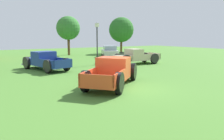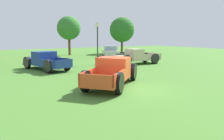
{
  "view_description": "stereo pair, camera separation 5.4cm",
  "coord_description": "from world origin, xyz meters",
  "px_view_note": "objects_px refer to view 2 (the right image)",
  "views": [
    {
      "loc": [
        -6.46,
        -9.22,
        2.78
      ],
      "look_at": [
        -0.25,
        0.88,
        0.9
      ],
      "focal_mm": 34.1,
      "sensor_mm": 36.0,
      "label": 1
    },
    {
      "loc": [
        -6.41,
        -9.25,
        2.78
      ],
      "look_at": [
        -0.25,
        0.88,
        0.9
      ],
      "focal_mm": 34.1,
      "sensor_mm": 36.0,
      "label": 2
    }
  ],
  "objects_px": {
    "lamp_post_near": "(98,43)",
    "pickup_truck_behind_right": "(44,61)",
    "pickup_truck_foreground": "(114,71)",
    "oak_tree_east": "(122,30)",
    "pickup_truck_behind_left": "(134,57)",
    "trash_can": "(122,56)",
    "sedan_distant_a": "(110,51)",
    "oak_tree_west": "(69,28)"
  },
  "relations": [
    {
      "from": "sedan_distant_a",
      "to": "pickup_truck_foreground",
      "type": "bearing_deg",
      "value": -120.05
    },
    {
      "from": "trash_can",
      "to": "pickup_truck_behind_left",
      "type": "bearing_deg",
      "value": -107.35
    },
    {
      "from": "lamp_post_near",
      "to": "oak_tree_west",
      "type": "distance_m",
      "value": 12.29
    },
    {
      "from": "sedan_distant_a",
      "to": "oak_tree_east",
      "type": "distance_m",
      "value": 7.84
    },
    {
      "from": "trash_can",
      "to": "lamp_post_near",
      "type": "bearing_deg",
      "value": -151.81
    },
    {
      "from": "pickup_truck_foreground",
      "to": "lamp_post_near",
      "type": "bearing_deg",
      "value": 68.68
    },
    {
      "from": "pickup_truck_behind_right",
      "to": "oak_tree_west",
      "type": "bearing_deg",
      "value": 61.2
    },
    {
      "from": "pickup_truck_behind_right",
      "to": "oak_tree_east",
      "type": "height_order",
      "value": "oak_tree_east"
    },
    {
      "from": "pickup_truck_behind_left",
      "to": "pickup_truck_behind_right",
      "type": "distance_m",
      "value": 8.68
    },
    {
      "from": "lamp_post_near",
      "to": "pickup_truck_behind_right",
      "type": "bearing_deg",
      "value": -177.25
    },
    {
      "from": "pickup_truck_behind_left",
      "to": "oak_tree_east",
      "type": "bearing_deg",
      "value": 60.78
    },
    {
      "from": "pickup_truck_behind_left",
      "to": "pickup_truck_behind_right",
      "type": "relative_size",
      "value": 0.96
    },
    {
      "from": "pickup_truck_behind_left",
      "to": "sedan_distant_a",
      "type": "distance_m",
      "value": 7.99
    },
    {
      "from": "pickup_truck_foreground",
      "to": "oak_tree_east",
      "type": "relative_size",
      "value": 0.86
    },
    {
      "from": "sedan_distant_a",
      "to": "lamp_post_near",
      "type": "relative_size",
      "value": 1.2
    },
    {
      "from": "pickup_truck_foreground",
      "to": "oak_tree_west",
      "type": "bearing_deg",
      "value": 76.9
    },
    {
      "from": "pickup_truck_foreground",
      "to": "pickup_truck_behind_right",
      "type": "xyz_separation_m",
      "value": [
        -2.07,
        7.88,
        -0.03
      ]
    },
    {
      "from": "pickup_truck_behind_left",
      "to": "trash_can",
      "type": "height_order",
      "value": "pickup_truck_behind_left"
    },
    {
      "from": "sedan_distant_a",
      "to": "oak_tree_east",
      "type": "relative_size",
      "value": 0.83
    },
    {
      "from": "sedan_distant_a",
      "to": "trash_can",
      "type": "height_order",
      "value": "sedan_distant_a"
    },
    {
      "from": "pickup_truck_foreground",
      "to": "lamp_post_near",
      "type": "height_order",
      "value": "lamp_post_near"
    },
    {
      "from": "lamp_post_near",
      "to": "pickup_truck_behind_left",
      "type": "bearing_deg",
      "value": -22.69
    },
    {
      "from": "trash_can",
      "to": "pickup_truck_foreground",
      "type": "bearing_deg",
      "value": -126.19
    },
    {
      "from": "pickup_truck_behind_left",
      "to": "lamp_post_near",
      "type": "height_order",
      "value": "lamp_post_near"
    },
    {
      "from": "sedan_distant_a",
      "to": "trash_can",
      "type": "bearing_deg",
      "value": -99.35
    },
    {
      "from": "pickup_truck_foreground",
      "to": "trash_can",
      "type": "xyz_separation_m",
      "value": [
        7.74,
        10.58,
        -0.28
      ]
    },
    {
      "from": "pickup_truck_foreground",
      "to": "pickup_truck_behind_right",
      "type": "relative_size",
      "value": 0.96
    },
    {
      "from": "pickup_truck_behind_right",
      "to": "pickup_truck_behind_left",
      "type": "bearing_deg",
      "value": -7.64
    },
    {
      "from": "pickup_truck_foreground",
      "to": "sedan_distant_a",
      "type": "xyz_separation_m",
      "value": [
        8.39,
        14.5,
        0.04
      ]
    },
    {
      "from": "pickup_truck_behind_left",
      "to": "oak_tree_east",
      "type": "relative_size",
      "value": 0.86
    },
    {
      "from": "lamp_post_near",
      "to": "trash_can",
      "type": "bearing_deg",
      "value": 28.19
    },
    {
      "from": "pickup_truck_behind_left",
      "to": "trash_can",
      "type": "xyz_separation_m",
      "value": [
        1.2,
        3.85,
        -0.25
      ]
    },
    {
      "from": "oak_tree_east",
      "to": "oak_tree_west",
      "type": "height_order",
      "value": "oak_tree_east"
    },
    {
      "from": "pickup_truck_behind_left",
      "to": "sedan_distant_a",
      "type": "bearing_deg",
      "value": 76.62
    },
    {
      "from": "trash_can",
      "to": "oak_tree_east",
      "type": "bearing_deg",
      "value": 56.3
    },
    {
      "from": "pickup_truck_behind_left",
      "to": "trash_can",
      "type": "relative_size",
      "value": 5.4
    },
    {
      "from": "sedan_distant_a",
      "to": "lamp_post_near",
      "type": "distance_m",
      "value": 8.34
    },
    {
      "from": "pickup_truck_foreground",
      "to": "pickup_truck_behind_left",
      "type": "distance_m",
      "value": 9.38
    },
    {
      "from": "pickup_truck_behind_right",
      "to": "sedan_distant_a",
      "type": "bearing_deg",
      "value": 32.33
    },
    {
      "from": "sedan_distant_a",
      "to": "pickup_truck_behind_right",
      "type": "bearing_deg",
      "value": -147.67
    },
    {
      "from": "lamp_post_near",
      "to": "trash_can",
      "type": "relative_size",
      "value": 4.33
    },
    {
      "from": "pickup_truck_behind_right",
      "to": "sedan_distant_a",
      "type": "xyz_separation_m",
      "value": [
        10.45,
        6.62,
        0.06
      ]
    }
  ]
}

